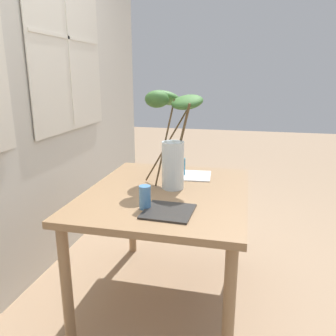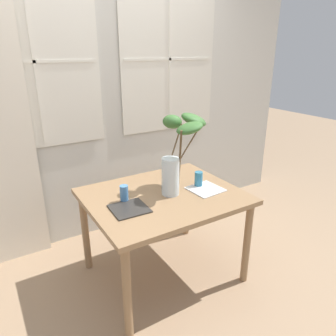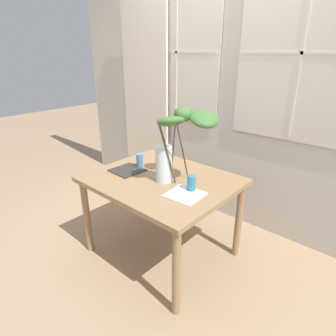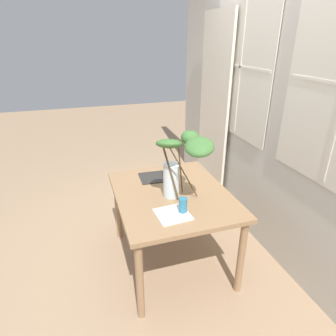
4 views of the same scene
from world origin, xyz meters
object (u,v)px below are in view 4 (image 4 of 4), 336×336
at_px(plate_square_right, 173,214).
at_px(drinking_glass_blue_left, 167,171).
at_px(vase_with_branches, 179,162).
at_px(plate_square_left, 153,177).
at_px(drinking_glass_blue_right, 183,205).
at_px(dining_table, 172,201).

bearing_deg(plate_square_right, drinking_glass_blue_left, 166.66).
relative_size(vase_with_branches, plate_square_left, 2.50).
xyz_separation_m(drinking_glass_blue_right, plate_square_right, (0.01, -0.08, -0.06)).
distance_m(vase_with_branches, drinking_glass_blue_left, 0.53).
bearing_deg(vase_with_branches, drinking_glass_blue_left, 175.25).
xyz_separation_m(dining_table, plate_square_right, (0.32, -0.10, 0.09)).
relative_size(dining_table, plate_square_right, 4.74).
distance_m(drinking_glass_blue_left, drinking_glass_blue_right, 0.62).
height_order(drinking_glass_blue_right, plate_square_left, drinking_glass_blue_right).
bearing_deg(drinking_glass_blue_left, drinking_glass_blue_right, -6.04).
relative_size(dining_table, drinking_glass_blue_left, 9.30).
xyz_separation_m(vase_with_branches, plate_square_left, (-0.47, -0.09, -0.34)).
xyz_separation_m(drinking_glass_blue_left, plate_square_right, (0.62, -0.15, -0.06)).
bearing_deg(plate_square_left, plate_square_right, -1.74).
bearing_deg(drinking_glass_blue_left, plate_square_left, -99.68).
relative_size(vase_with_branches, plate_square_right, 2.53).
height_order(drinking_glass_blue_left, plate_square_left, drinking_glass_blue_left).
xyz_separation_m(dining_table, drinking_glass_blue_right, (0.32, -0.02, 0.15)).
relative_size(drinking_glass_blue_left, plate_square_right, 0.51).
bearing_deg(drinking_glass_blue_right, plate_square_right, -84.94).
xyz_separation_m(drinking_glass_blue_right, plate_square_left, (-0.64, -0.06, -0.06)).
distance_m(dining_table, drinking_glass_blue_right, 0.35).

